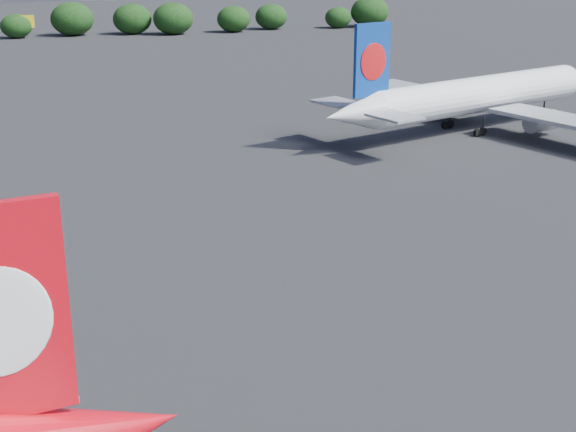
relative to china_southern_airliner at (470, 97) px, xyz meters
name	(u,v)px	position (x,y,z in m)	size (l,w,h in m)	color
china_southern_airliner	(470,97)	(0.00, 0.00, 0.00)	(42.76, 40.95, 14.11)	white
billboard_yellow	(24,22)	(-44.86, 125.66, -0.43)	(5.00, 0.30, 5.50)	gold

